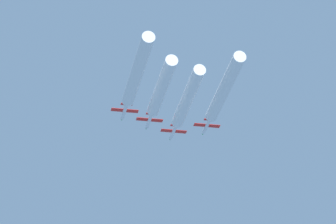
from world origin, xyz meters
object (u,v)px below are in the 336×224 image
object	(u,v)px
jet_left_wingman	(149,121)
jet_right_wingman	(206,126)
jet_outer_left	(124,111)
jet_lead	(173,132)

from	to	relation	value
jet_left_wingman	jet_right_wingman	bearing A→B (deg)	0.67
jet_outer_left	jet_right_wingman	bearing A→B (deg)	17.05
jet_left_wingman	jet_outer_left	distance (m)	12.08
jet_lead	jet_outer_left	bearing A→B (deg)	-136.60
jet_left_wingman	jet_right_wingman	distance (m)	18.06
jet_left_wingman	jet_right_wingman	size ratio (longest dim) A/B	1.00
jet_outer_left	jet_lead	bearing A→B (deg)	43.40
jet_right_wingman	jet_outer_left	distance (m)	28.20
jet_lead	jet_left_wingman	world-z (taller)	jet_lead
jet_lead	jet_outer_left	world-z (taller)	jet_lead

